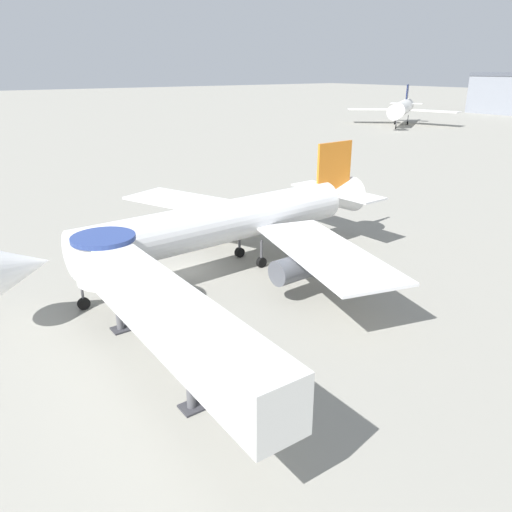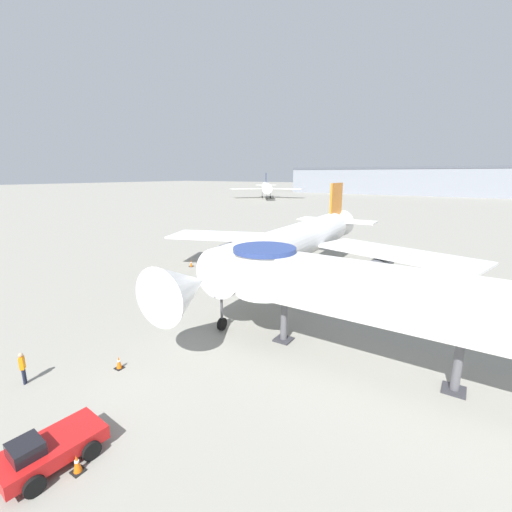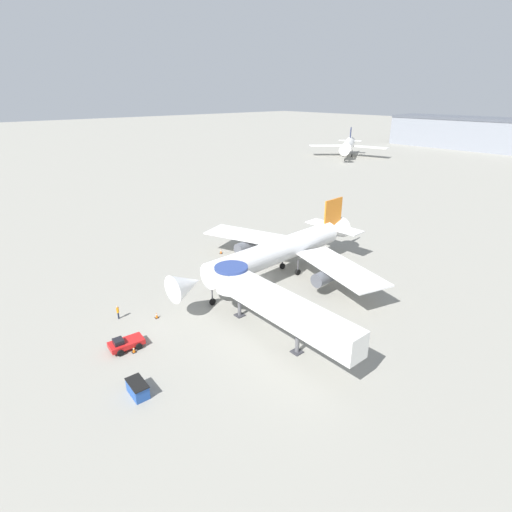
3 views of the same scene
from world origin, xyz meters
name	(u,v)px [view 3 (image 3 of 3)]	position (x,y,z in m)	size (l,w,h in m)	color
ground_plane	(260,279)	(0.00, 0.00, 0.00)	(800.00, 800.00, 0.00)	gray
main_airplane	(281,251)	(1.12, 3.11, 4.09)	(33.76, 34.03, 9.66)	white
jet_bridge	(270,300)	(11.69, -8.77, 4.46)	(21.08, 4.10, 6.14)	silver
pushback_tug_red	(126,343)	(3.43, -22.27, 0.67)	(2.45, 3.76, 1.42)	red
service_container_blue	(138,389)	(10.95, -24.47, 0.69)	(2.62, 1.51, 1.36)	#234C9E
traffic_cone_apron_front	(134,350)	(4.65, -21.94, 0.35)	(0.44, 0.44, 0.73)	black
traffic_cone_port_wing	(221,251)	(-12.00, 1.75, 0.37)	(0.46, 0.46, 0.77)	black
traffic_cone_near_nose	(157,315)	(-0.09, -16.74, 0.36)	(0.45, 0.45, 0.74)	black
ground_crew_marshaller	(118,311)	(-3.02, -20.33, 1.02)	(0.38, 0.37, 1.76)	#1E2338
background_jet_navy_tail	(348,145)	(-64.94, 106.73, 4.96)	(29.71, 28.43, 11.35)	white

